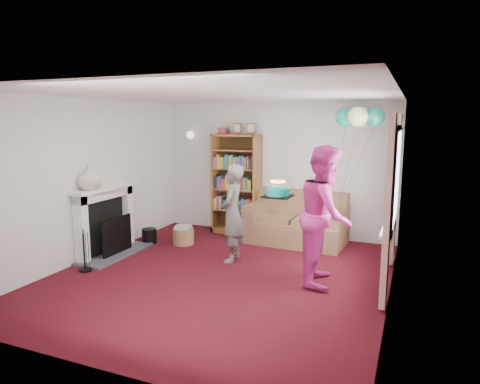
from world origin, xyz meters
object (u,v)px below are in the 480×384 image
at_px(sofa, 297,224).
at_px(person_magenta, 326,215).
at_px(bookcase, 237,185).
at_px(birthday_cake, 278,192).
at_px(person_striped, 232,213).

relative_size(sofa, person_magenta, 0.92).
xyz_separation_m(bookcase, birthday_cake, (1.43, -1.92, 0.25)).
bearing_deg(sofa, person_magenta, -60.97).
height_order(person_magenta, birthday_cake, person_magenta).
bearing_deg(person_magenta, bookcase, 41.09).
height_order(sofa, birthday_cake, birthday_cake).
xyz_separation_m(bookcase, person_striped, (0.61, -1.62, -0.18)).
distance_m(sofa, person_magenta, 2.01).
relative_size(person_striped, birthday_cake, 4.01).
height_order(bookcase, sofa, bookcase).
distance_m(bookcase, person_magenta, 2.88).
height_order(bookcase, person_striped, bookcase).
height_order(bookcase, person_magenta, bookcase).
xyz_separation_m(bookcase, sofa, (1.27, -0.23, -0.60)).
xyz_separation_m(sofa, person_striped, (-0.67, -1.39, 0.42)).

